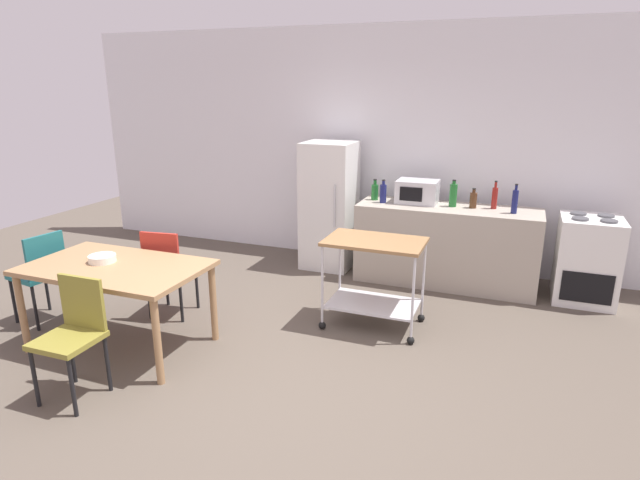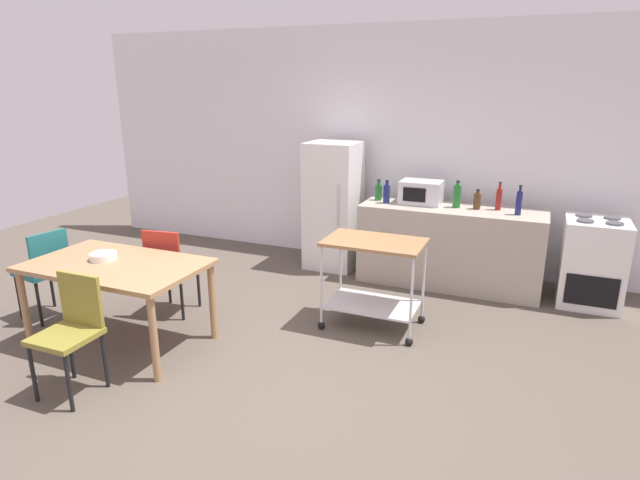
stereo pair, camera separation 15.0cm
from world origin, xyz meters
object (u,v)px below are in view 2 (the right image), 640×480
Objects in this scene: bottle_olive_oil at (477,201)px; bottle_vinegar at (519,202)px; chair_red at (169,265)px; refrigerator at (333,206)px; bottle_hot_sauce at (457,196)px; dining_table at (117,272)px; fruit_bowl at (103,256)px; stove_oven at (592,262)px; kitchen_cart at (374,269)px; bottle_sesame_oil at (378,192)px; chair_teal at (45,268)px; microwave at (421,192)px; bottle_soy_sauce at (499,199)px; chair_olive at (71,327)px; bottle_soda at (387,194)px.

bottle_vinegar is at bearing -13.23° from bottle_olive_oil.
bottle_olive_oil is at bearing -151.63° from chair_red.
refrigerator is 5.17× the size of bottle_hot_sauce.
fruit_bowl reaches higher than dining_table.
bottle_vinegar is (-0.77, -0.07, 0.58)m from stove_oven.
dining_table is 3.58m from bottle_hot_sauce.
kitchen_cart is at bearing -131.10° from bottle_vinegar.
stove_oven is at bearing -0.82° from bottle_hot_sauce.
bottle_sesame_oil reaches higher than dining_table.
bottle_hot_sauce is at bearing 134.26° from chair_teal.
microwave is at bearing 52.45° from dining_table.
chair_teal is 5.46m from stove_oven.
kitchen_cart is 4.13× the size of bottle_olive_oil.
fruit_bowl is (-3.04, -2.62, -0.25)m from bottle_soy_sauce.
refrigerator reaches higher than bottle_sesame_oil.
bottle_vinegar is at bearing 128.80° from chair_teal.
chair_teal is 0.98× the size of kitchen_cart.
kitchen_cart reaches higher than fruit_bowl.
fruit_bowl is (-0.39, 0.74, 0.26)m from chair_olive.
chair_red is 3.61m from bottle_vinegar.
dining_table is 3.73m from bottle_olive_oil.
bottle_olive_oil is (0.63, -0.04, -0.04)m from microwave.
stove_oven is at bearing 33.73° from dining_table.
chair_teal is 3.90× the size of fruit_bowl.
kitchen_cart is at bearing 47.11° from chair_olive.
bottle_vinegar is at bearing -4.16° from refrigerator.
chair_olive is at bearing -111.37° from bottle_sesame_oil.
chair_red is at bearing -143.77° from bottle_olive_oil.
stove_oven is at bearing -1.60° from refrigerator.
chair_olive is 2.83× the size of bottle_vinegar.
bottle_olive_oil is at bearing -3.85° from microwave.
bottle_vinegar is at bearing 48.90° from kitchen_cart.
bottle_soda is at bearing -173.50° from bottle_hot_sauce.
microwave is 2.09× the size of bottle_olive_oil.
microwave is (2.01, 1.98, 0.51)m from chair_red.
chair_olive reaches higher than fruit_bowl.
bottle_vinegar is (1.55, -0.12, 0.03)m from bottle_sesame_oil.
kitchen_cart is at bearing 28.78° from fruit_bowl.
bottle_vinegar is (1.42, -0.01, 0.02)m from bottle_soda.
bottle_hot_sauce is (2.44, 2.59, 0.36)m from dining_table.
kitchen_cart is at bearing -143.99° from stove_oven.
chair_olive reaches higher than kitchen_cart.
bottle_olive_oil is at bearing 132.69° from chair_teal.
dining_table is 0.97× the size of refrigerator.
bottle_sesame_oil is 3.11m from fruit_bowl.
bottle_hot_sauce is (2.21, 3.31, 0.51)m from chair_olive.
microwave is (1.08, -0.01, 0.25)m from refrigerator.
bottle_vinegar is at bearing -35.46° from bottle_soy_sauce.
fruit_bowl is (-2.82, -2.57, -0.21)m from bottle_olive_oil.
chair_red is at bearing -145.22° from bottle_soy_sauce.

